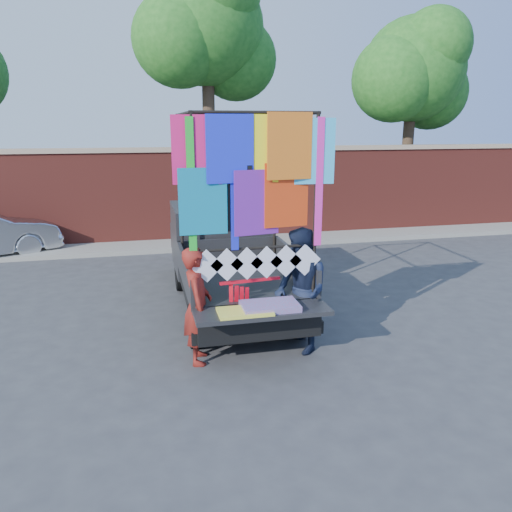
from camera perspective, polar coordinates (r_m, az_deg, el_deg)
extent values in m
plane|color=#38383A|center=(7.68, -3.83, -9.93)|extent=(90.00, 90.00, 0.00)
cube|color=maroon|center=(14.07, -8.59, 6.65)|extent=(30.00, 0.35, 2.50)
cube|color=tan|center=(13.95, -8.80, 11.95)|extent=(30.00, 0.45, 0.12)
cube|color=gray|center=(13.61, -8.15, 1.29)|extent=(30.00, 1.20, 0.12)
cylinder|color=#38281C|center=(15.24, -5.35, 12.96)|extent=(0.36, 0.36, 5.46)
sphere|color=#1C5A19|center=(15.46, -5.65, 24.59)|extent=(3.20, 3.20, 3.20)
sphere|color=#1C5A19|center=(15.88, -2.32, 21.54)|extent=(2.40, 2.40, 2.40)
sphere|color=#1C5A19|center=(15.02, -8.74, 23.29)|extent=(2.60, 2.60, 2.60)
cylinder|color=#38281C|center=(17.38, 16.86, 11.13)|extent=(0.36, 0.36, 4.55)
sphere|color=#1C5A19|center=(17.44, 17.54, 19.66)|extent=(3.20, 3.20, 3.20)
sphere|color=#1C5A19|center=(18.19, 19.28, 17.24)|extent=(2.40, 2.40, 2.40)
sphere|color=#1C5A19|center=(16.77, 15.49, 18.91)|extent=(2.60, 2.60, 2.60)
sphere|color=#1C5A19|center=(17.15, 19.73, 21.78)|extent=(2.20, 2.20, 2.20)
cylinder|color=black|center=(10.05, -8.53, -1.99)|extent=(0.22, 0.67, 0.67)
cylinder|color=black|center=(7.49, -6.77, -7.90)|extent=(0.22, 0.67, 0.67)
cylinder|color=black|center=(10.28, 0.24, -1.44)|extent=(0.22, 0.67, 0.67)
cylinder|color=black|center=(7.79, 4.88, -6.91)|extent=(0.22, 0.67, 0.67)
cube|color=black|center=(8.75, -2.65, -3.21)|extent=(1.71, 4.23, 0.30)
cube|color=black|center=(7.96, -1.68, -2.93)|extent=(1.81, 2.32, 0.10)
cube|color=black|center=(7.77, -8.12, -1.79)|extent=(0.06, 2.32, 0.45)
cube|color=black|center=(8.11, 4.47, -1.00)|extent=(0.06, 2.32, 0.45)
cube|color=black|center=(8.97, -3.13, 0.59)|extent=(1.81, 0.06, 0.45)
cube|color=black|center=(9.90, -4.12, 2.23)|extent=(1.81, 1.61, 1.26)
cube|color=#8C9EAD|center=(9.38, -3.73, 4.04)|extent=(1.61, 0.06, 0.55)
cube|color=#8C9EAD|center=(10.59, -4.79, 4.16)|extent=(1.61, 0.10, 0.71)
cube|color=black|center=(11.03, -5.01, 2.17)|extent=(1.76, 0.91, 0.55)
cube|color=black|center=(6.65, 0.74, -6.38)|extent=(1.81, 0.55, 0.06)
cube|color=black|center=(7.01, 0.28, -8.64)|extent=(1.87, 0.15, 0.18)
cylinder|color=black|center=(6.50, -7.09, 4.84)|extent=(0.05, 0.05, 2.52)
cylinder|color=black|center=(8.59, -8.62, 7.20)|extent=(0.05, 0.05, 2.52)
cylinder|color=black|center=(6.87, 6.81, 5.38)|extent=(0.05, 0.05, 2.52)
cylinder|color=black|center=(8.87, 2.17, 7.60)|extent=(0.05, 0.05, 2.52)
cylinder|color=black|center=(6.54, 0.05, 16.10)|extent=(1.71, 0.04, 0.04)
cylinder|color=black|center=(8.62, -3.26, 15.77)|extent=(1.71, 0.04, 0.04)
cylinder|color=black|center=(7.46, -8.32, 15.79)|extent=(0.04, 2.17, 0.04)
cylinder|color=black|center=(7.78, 4.38, 15.86)|extent=(0.04, 2.17, 0.04)
cylinder|color=black|center=(6.74, 0.05, 0.93)|extent=(1.71, 0.04, 0.04)
cube|color=#D11762|center=(6.40, -6.66, 11.96)|extent=(0.63, 0.02, 0.86)
cube|color=#1B2DFB|center=(6.42, -3.19, 12.05)|extent=(0.63, 0.02, 0.86)
cube|color=yellow|center=(6.53, 0.09, 12.12)|extent=(0.63, 0.02, 0.86)
cube|color=orange|center=(6.59, 3.45, 12.11)|extent=(0.63, 0.02, 0.86)
cube|color=#33B9F5|center=(6.74, 6.51, 12.11)|extent=(0.63, 0.02, 0.86)
cube|color=#0B7EA4|center=(6.43, -6.44, 6.11)|extent=(0.63, 0.02, 0.86)
cube|color=black|center=(6.52, -3.17, 6.30)|extent=(0.63, 0.02, 0.86)
cube|color=purple|center=(6.56, 0.17, 6.37)|extent=(0.63, 0.02, 0.86)
cube|color=#E63E13|center=(6.69, 3.27, 6.52)|extent=(0.63, 0.02, 0.86)
cube|color=green|center=(6.41, -7.42, 7.87)|extent=(0.10, 0.01, 1.71)
cube|color=#F428B3|center=(6.79, 7.26, 8.27)|extent=(0.10, 0.01, 1.71)
cube|color=#1924E4|center=(6.49, -2.50, 8.06)|extent=(0.10, 0.01, 1.71)
cube|color=white|center=(6.65, -5.66, -1.15)|extent=(0.46, 0.01, 0.46)
cube|color=white|center=(6.69, -3.33, -1.01)|extent=(0.46, 0.01, 0.46)
cube|color=white|center=(6.74, -1.03, -0.86)|extent=(0.46, 0.01, 0.46)
cube|color=white|center=(6.80, 1.23, -0.72)|extent=(0.46, 0.01, 0.46)
cube|color=white|center=(6.87, 3.45, -0.58)|extent=(0.46, 0.01, 0.46)
cube|color=white|center=(6.95, 5.62, -0.44)|extent=(0.46, 0.01, 0.46)
cube|color=#D52F67|center=(6.65, 1.59, -5.74)|extent=(0.76, 0.45, 0.08)
cube|color=#E7E449|center=(6.52, -1.27, -6.37)|extent=(0.71, 0.40, 0.04)
imported|color=maroon|center=(6.88, -6.70, -5.63)|extent=(0.46, 0.64, 1.64)
imported|color=#141C34|center=(7.18, 5.12, -3.99)|extent=(0.81, 0.97, 1.81)
cube|color=red|center=(6.91, -0.67, -2.83)|extent=(0.87, 0.13, 0.04)
cube|color=red|center=(6.93, -2.85, -5.20)|extent=(0.05, 0.02, 0.50)
cube|color=red|center=(6.95, -2.25, -5.31)|extent=(0.05, 0.02, 0.50)
cube|color=red|center=(6.97, -1.66, -5.42)|extent=(0.05, 0.02, 0.50)
cube|color=red|center=(6.99, -1.06, -5.53)|extent=(0.05, 0.02, 0.50)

